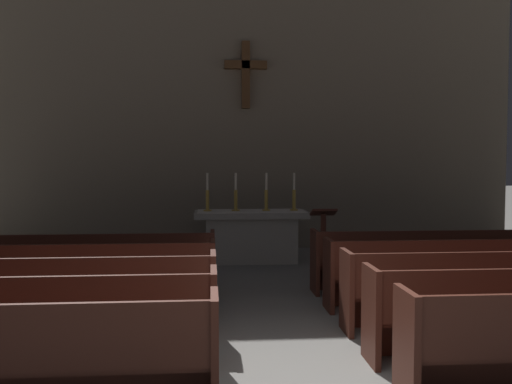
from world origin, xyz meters
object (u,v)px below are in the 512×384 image
object	(u,v)px
candlestick_outer_left	(207,199)
pew_right_row_4	(470,272)
pew_left_row_5	(79,265)
pew_left_row_3	(37,298)
pew_right_row_5	(440,260)
pew_left_row_4	(61,279)
candlestick_inner_left	(236,199)
candlestick_outer_right	(294,198)
lectern	(323,242)
candlestick_inner_right	(266,198)
pew_left_row_2	(4,324)
pew_right_row_3	(508,289)
altar	(251,235)

from	to	relation	value
candlestick_outer_left	pew_right_row_4	bearing A→B (deg)	-46.16
pew_left_row_5	pew_left_row_3	bearing A→B (deg)	-90.00
pew_left_row_5	pew_right_row_5	distance (m)	5.37
pew_left_row_4	pew_right_row_4	world-z (taller)	same
candlestick_inner_left	candlestick_outer_right	bearing A→B (deg)	0.00
pew_left_row_5	candlestick_outer_right	distance (m)	4.52
lectern	candlestick_inner_left	bearing A→B (deg)	141.21
pew_left_row_3	lectern	xyz separation A→B (m)	(3.88, 3.45, 0.07)
pew_left_row_3	candlestick_outer_left	distance (m)	5.06
pew_right_row_5	candlestick_outer_left	size ratio (longest dim) A/B	5.25
pew_left_row_3	candlestick_inner_right	size ratio (longest dim) A/B	5.25
pew_left_row_2	pew_right_row_5	xyz separation A→B (m)	(5.37, 2.92, 0.00)
pew_left_row_4	pew_right_row_3	size ratio (longest dim) A/B	1.00
pew_left_row_3	candlestick_outer_right	distance (m)	5.89
pew_right_row_4	candlestick_outer_right	xyz separation A→B (m)	(-1.83, 3.68, 0.77)
candlestick_inner_right	lectern	bearing A→B (deg)	-53.34
pew_left_row_2	pew_right_row_3	bearing A→B (deg)	10.29
pew_left_row_4	pew_left_row_2	bearing A→B (deg)	-90.00
pew_right_row_3	candlestick_outer_left	bearing A→B (deg)	127.21
pew_right_row_4	candlestick_outer_left	xyz separation A→B (m)	(-3.53, 3.68, 0.77)
pew_right_row_4	pew_right_row_3	bearing A→B (deg)	-90.00
pew_right_row_5	candlestick_inner_left	world-z (taller)	candlestick_inner_left
altar	candlestick_outer_left	xyz separation A→B (m)	(-0.85, 0.00, 0.72)
pew_left_row_3	pew_right_row_4	xyz separation A→B (m)	(5.37, 0.97, 0.00)
pew_left_row_3	altar	size ratio (longest dim) A/B	1.77
pew_right_row_5	candlestick_outer_right	xyz separation A→B (m)	(-1.83, 2.70, 0.77)
pew_left_row_5	pew_right_row_3	world-z (taller)	same
pew_right_row_4	candlestick_outer_left	world-z (taller)	candlestick_outer_left
candlestick_outer_right	lectern	xyz separation A→B (m)	(0.34, -1.20, -0.70)
pew_left_row_4	candlestick_outer_left	bearing A→B (deg)	63.51
pew_left_row_3	pew_left_row_4	bearing A→B (deg)	90.00
pew_left_row_4	lectern	bearing A→B (deg)	32.60
pew_left_row_5	altar	bearing A→B (deg)	45.22
lectern	candlestick_outer_left	bearing A→B (deg)	149.57
candlestick_outer_right	candlestick_inner_right	bearing A→B (deg)	180.00
pew_left_row_3	pew_left_row_2	bearing A→B (deg)	-90.00
pew_left_row_3	lectern	distance (m)	5.19
pew_right_row_3	lectern	distance (m)	3.76
pew_left_row_4	lectern	world-z (taller)	lectern
pew_right_row_4	lectern	size ratio (longest dim) A/B	3.38
pew_left_row_5	candlestick_outer_left	bearing A→B (deg)	55.87
pew_left_row_2	pew_left_row_4	size ratio (longest dim) A/B	1.00
pew_right_row_4	lectern	xyz separation A→B (m)	(-1.49, 2.48, 0.07)
pew_right_row_3	candlestick_outer_left	size ratio (longest dim) A/B	5.25
pew_left_row_3	candlestick_inner_left	xyz separation A→B (m)	(2.38, 4.65, 0.77)
pew_left_row_4	pew_left_row_3	bearing A→B (deg)	-90.00
candlestick_inner_left	candlestick_inner_right	xyz separation A→B (m)	(0.60, 0.00, 0.00)
candlestick_inner_left	candlestick_inner_right	distance (m)	0.60
pew_right_row_4	pew_right_row_5	xyz separation A→B (m)	(0.00, 0.97, 0.00)
pew_right_row_5	pew_left_row_2	bearing A→B (deg)	-151.42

